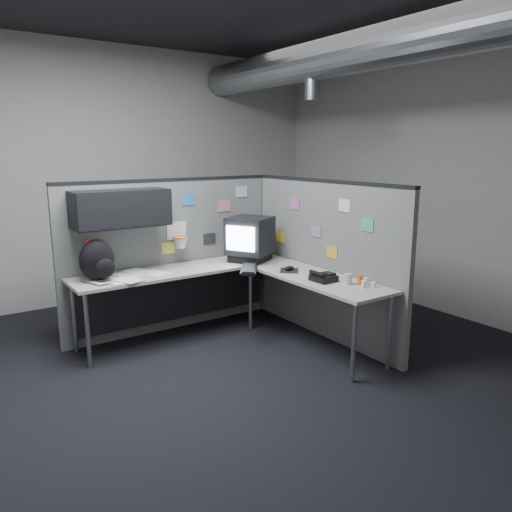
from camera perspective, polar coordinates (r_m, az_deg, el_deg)
room at (r=4.55m, az=4.76°, el=14.22°), size 5.62×5.62×3.22m
partition_back at (r=5.27m, az=-10.92°, el=1.74°), size 2.44×0.42×1.63m
partition_right at (r=5.19m, az=7.69°, el=-0.32°), size 0.07×2.23×1.63m
desk at (r=5.07m, az=-4.16°, el=-2.93°), size 2.31×2.11×0.73m
monitor at (r=5.41m, az=-0.70°, el=2.03°), size 0.57×0.57×0.48m
keyboard at (r=5.00m, az=-0.82°, el=-1.50°), size 0.38×0.43×0.04m
mouse at (r=5.01m, az=3.83°, el=-1.51°), size 0.28×0.29×0.05m
phone at (r=4.65m, az=7.67°, el=-2.42°), size 0.20×0.21×0.10m
bottles at (r=4.55m, az=12.34°, el=-2.93°), size 0.13×0.18×0.08m
cup at (r=4.57m, az=10.47°, el=-2.63°), size 0.09×0.09×0.10m
papers at (r=4.90m, az=-14.43°, el=-2.29°), size 0.84×0.61×0.02m
backpack at (r=4.80m, az=-17.64°, el=-0.55°), size 0.34×0.32×0.39m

